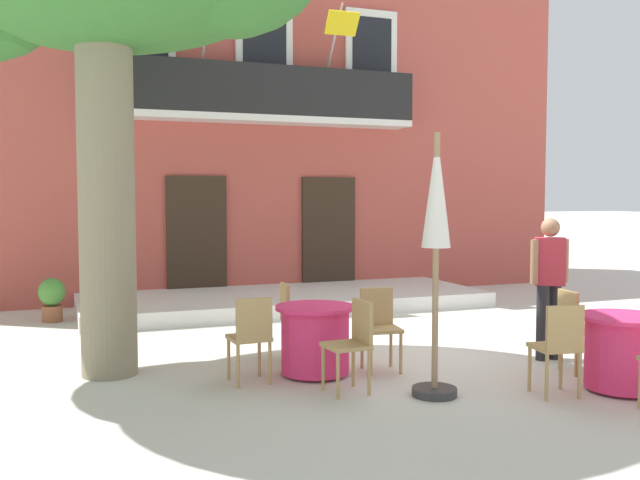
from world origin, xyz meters
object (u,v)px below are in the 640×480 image
cafe_table_middle (315,339)px  cafe_chair_middle_2 (294,315)px  cafe_table_near_tree (623,352)px  ground_planter_left (52,297)px  cafe_chair_near_tree_1 (559,343)px  pedestrian_near_entrance (549,280)px  cafe_chair_middle_0 (353,339)px  cafe_chair_middle_1 (379,323)px  cafe_chair_middle_3 (251,333)px  cafe_umbrella (436,225)px  cafe_chair_near_tree_0 (576,325)px

cafe_table_middle → cafe_chair_middle_2: 0.77m
cafe_table_near_tree → ground_planter_left: cafe_table_near_tree is taller
cafe_chair_near_tree_1 → pedestrian_near_entrance: size_ratio=0.54×
cafe_table_near_tree → pedestrian_near_entrance: (0.18, 1.36, 0.56)m
cafe_chair_near_tree_1 → pedestrian_near_entrance: (0.93, 1.30, 0.42)m
cafe_chair_middle_0 → pedestrian_near_entrance: bearing=9.0°
cafe_table_middle → cafe_chair_middle_1: size_ratio=0.95×
cafe_table_middle → cafe_chair_middle_3: bearing=-171.5°
cafe_chair_middle_1 → cafe_umbrella: bearing=-87.0°
cafe_chair_middle_0 → cafe_chair_near_tree_0: bearing=-3.9°
cafe_chair_middle_1 → cafe_table_near_tree: bearing=-40.8°
cafe_chair_middle_1 → cafe_chair_near_tree_0: bearing=-24.3°
cafe_chair_middle_0 → cafe_umbrella: cafe_umbrella is taller
cafe_chair_near_tree_0 → cafe_chair_near_tree_1: bearing=-139.5°
cafe_chair_near_tree_1 → cafe_chair_middle_1: 1.96m
cafe_umbrella → pedestrian_near_entrance: 2.31m
cafe_chair_near_tree_1 → cafe_chair_middle_0: (-1.78, 0.87, 0.00)m
cafe_chair_middle_3 → ground_planter_left: bearing=112.9°
cafe_table_near_tree → cafe_chair_middle_0: bearing=159.9°
cafe_chair_middle_3 → ground_planter_left: (-1.93, 4.57, -0.15)m
cafe_umbrella → ground_planter_left: cafe_umbrella is taller
cafe_table_near_tree → cafe_umbrella: 2.30m
cafe_table_near_tree → cafe_chair_middle_2: 3.59m
cafe_chair_near_tree_1 → cafe_chair_middle_0: same height
cafe_table_near_tree → cafe_chair_middle_3: 3.75m
cafe_chair_near_tree_0 → cafe_table_middle: bearing=161.3°
ground_planter_left → cafe_table_middle: bearing=-59.0°
cafe_chair_middle_2 → ground_planter_left: 4.58m
cafe_chair_near_tree_0 → cafe_table_middle: cafe_chair_near_tree_0 is taller
cafe_chair_middle_1 → pedestrian_near_entrance: bearing=-7.7°
cafe_table_middle → cafe_chair_middle_1: cafe_chair_middle_1 is taller
pedestrian_near_entrance → cafe_table_near_tree: bearing=-97.6°
cafe_table_near_tree → cafe_chair_middle_3: cafe_chair_middle_3 is taller
cafe_table_near_tree → pedestrian_near_entrance: size_ratio=0.51×
cafe_chair_middle_2 → pedestrian_near_entrance: size_ratio=0.54×
cafe_chair_middle_2 → cafe_table_middle: bearing=-90.6°
cafe_umbrella → pedestrian_near_entrance: (2.03, 0.84, -0.71)m
cafe_chair_near_tree_1 → cafe_table_near_tree: bearing=-4.1°
cafe_chair_middle_0 → cafe_chair_middle_1: bearing=48.4°
cafe_table_middle → ground_planter_left: (-2.68, 4.46, -0.02)m
cafe_chair_middle_0 → pedestrian_near_entrance: 2.78m
cafe_chair_middle_2 → cafe_chair_middle_3: size_ratio=1.00×
cafe_table_near_tree → pedestrian_near_entrance: pedestrian_near_entrance is taller
cafe_chair_near_tree_1 → pedestrian_near_entrance: bearing=54.4°
cafe_chair_middle_3 → cafe_umbrella: bearing=-33.8°
cafe_table_near_tree → cafe_chair_near_tree_0: size_ratio=0.95×
cafe_chair_near_tree_0 → cafe_umbrella: (-1.91, -0.23, 1.14)m
cafe_table_near_tree → cafe_chair_near_tree_0: 0.77m
cafe_chair_near_tree_0 → cafe_table_near_tree: bearing=-94.9°
cafe_chair_near_tree_1 → ground_planter_left: bearing=127.0°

